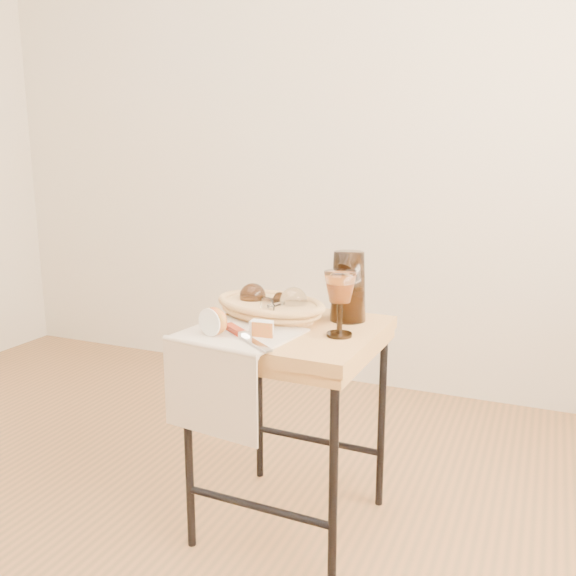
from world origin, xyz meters
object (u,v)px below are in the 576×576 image
at_px(goblet_lying_a, 264,298).
at_px(pitcher, 348,286).
at_px(goblet_lying_b, 283,303).
at_px(apple_half, 215,321).
at_px(bread_basket, 270,309).
at_px(table_knife, 245,335).
at_px(side_table, 291,429).
at_px(wine_goblet, 340,304).
at_px(tea_towel, 239,334).

height_order(goblet_lying_a, pitcher, pitcher).
bearing_deg(goblet_lying_a, goblet_lying_b, 171.35).
distance_m(pitcher, apple_half, 0.42).
xyz_separation_m(bread_basket, goblet_lying_b, (0.05, -0.02, 0.03)).
bearing_deg(apple_half, table_knife, 10.28).
relative_size(side_table, wine_goblet, 3.45).
relative_size(tea_towel, table_knife, 1.19).
bearing_deg(side_table, apple_half, -133.37).
distance_m(bread_basket, table_knife, 0.25).
height_order(side_table, apple_half, apple_half).
bearing_deg(pitcher, bread_basket, -153.46).
bearing_deg(table_knife, wine_goblet, 70.68).
height_order(pitcher, apple_half, pitcher).
bearing_deg(goblet_lying_a, pitcher, -154.46).
relative_size(bread_basket, goblet_lying_b, 2.45).
bearing_deg(tea_towel, bread_basket, 96.91).
height_order(side_table, goblet_lying_a, goblet_lying_a).
xyz_separation_m(goblet_lying_a, apple_half, (-0.03, -0.26, -0.01)).
height_order(wine_goblet, table_knife, wine_goblet).
distance_m(apple_half, table_knife, 0.10).
relative_size(pitcher, wine_goblet, 1.35).
xyz_separation_m(tea_towel, goblet_lying_a, (-0.03, 0.22, 0.05)).
relative_size(bread_basket, apple_half, 4.01).
bearing_deg(side_table, goblet_lying_b, 131.82).
bearing_deg(goblet_lying_b, tea_towel, -172.00).
height_order(side_table, goblet_lying_b, goblet_lying_b).
relative_size(bread_basket, table_knife, 1.32).
bearing_deg(bread_basket, pitcher, 33.37).
height_order(side_table, wine_goblet, wine_goblet).
height_order(bread_basket, goblet_lying_b, goblet_lying_b).
bearing_deg(pitcher, table_knife, -110.07).
bearing_deg(table_knife, goblet_lying_b, 125.37).
height_order(goblet_lying_a, wine_goblet, wine_goblet).
bearing_deg(wine_goblet, table_knife, -147.00).
bearing_deg(wine_goblet, pitcher, 100.04).
xyz_separation_m(side_table, wine_goblet, (0.16, -0.03, 0.41)).
bearing_deg(tea_towel, table_knife, -37.91).
distance_m(side_table, tea_towel, 0.36).
distance_m(side_table, wine_goblet, 0.44).
bearing_deg(bread_basket, apple_half, -85.08).
bearing_deg(goblet_lying_b, pitcher, -41.65).
bearing_deg(bread_basket, table_knife, -62.78).
height_order(goblet_lying_b, pitcher, pitcher).
bearing_deg(tea_towel, pitcher, 56.73).
bearing_deg(goblet_lying_b, side_table, -114.68).
bearing_deg(goblet_lying_a, apple_half, 99.15).
xyz_separation_m(goblet_lying_b, pitcher, (0.18, 0.08, 0.05)).
bearing_deg(bread_basket, goblet_lying_a, 171.38).
relative_size(side_table, apple_half, 7.59).
bearing_deg(tea_towel, goblet_lying_a, 104.66).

